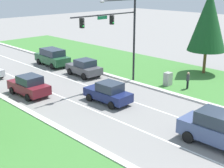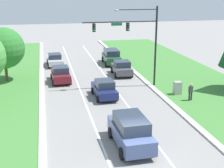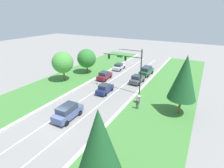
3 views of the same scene
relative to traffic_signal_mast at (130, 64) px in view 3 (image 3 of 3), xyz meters
The scene contains 21 objects.
ground_plane 15.79m from the traffic_signal_mast, 105.76° to the right, with size 160.00×160.00×0.00m, color gray.
curb_strip_right 15.33m from the traffic_signal_mast, 83.46° to the right, with size 0.50×90.00×0.15m.
curb_strip_left 18.05m from the traffic_signal_mast, 124.17° to the right, with size 0.50×90.00×0.15m.
grass_verge_right 16.74m from the traffic_signal_mast, 64.20° to the right, with size 10.00×90.00×0.08m.
grass_verge_left 21.34m from the traffic_signal_mast, 136.33° to the right, with size 10.00×90.00×0.08m.
lane_stripe_inner_left 16.34m from the traffic_signal_mast, 112.22° to the right, with size 0.14×81.00×0.01m.
lane_stripe_inner_right 15.43m from the traffic_signal_mast, 98.85° to the right, with size 0.14×81.00×0.01m.
traffic_signal_mast is the anchor object (origin of this frame).
burgundy_sedan 9.57m from the traffic_signal_mast, 154.64° to the left, with size 2.18×4.29×1.80m.
slate_blue_suv 13.83m from the traffic_signal_mast, 107.86° to the right, with size 2.26×4.81×2.13m.
graphite_sedan 6.74m from the traffic_signal_mast, 92.74° to the left, with size 2.28×4.21×1.79m.
silver_sedan 14.80m from the traffic_signal_mast, 124.07° to the left, with size 2.15×4.43×1.65m.
navy_sedan 6.55m from the traffic_signal_mast, 146.03° to the right, with size 2.09×4.20×1.75m.
forest_suv 11.83m from the traffic_signal_mast, 90.96° to the left, with size 2.39×5.09×2.04m.
utility_cabinet 6.76m from the traffic_signal_mast, 46.06° to the right, with size 0.70×0.60×1.34m.
pedestrian 7.94m from the traffic_signal_mast, 55.14° to the right, with size 0.43×0.33×1.69m.
fire_hydrant 17.13m from the traffic_signal_mast, 74.95° to the right, with size 0.34×0.20×0.70m.
conifer_near_right_tree 10.28m from the traffic_signal_mast, 20.24° to the right, with size 4.01×4.01×8.97m.
oak_near_left_tree 14.56m from the traffic_signal_mast, 158.78° to the left, with size 4.51×4.51×6.01m.
conifer_far_right_tree 20.84m from the traffic_signal_mast, 72.99° to the right, with size 3.78×3.78×8.32m.
oak_far_left_tree 14.89m from the traffic_signal_mast, behind, with size 4.54×4.54×6.48m.
Camera 3 is at (15.63, -13.92, 14.16)m, focal length 28.00 mm.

